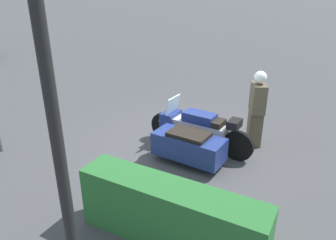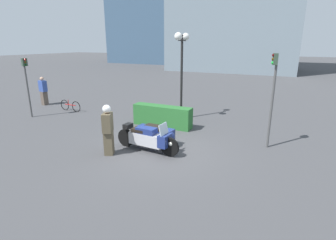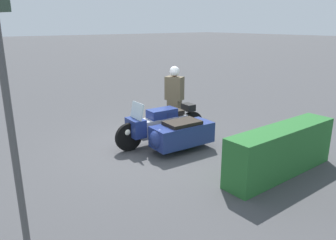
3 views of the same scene
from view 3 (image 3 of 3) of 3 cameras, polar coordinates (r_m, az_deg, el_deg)
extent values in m
plane|color=#424244|center=(8.26, -2.32, -4.86)|extent=(160.00, 160.00, 0.00)
cylinder|color=black|center=(8.02, -6.84, -2.97)|extent=(0.70, 0.14, 0.70)
cylinder|color=black|center=(9.02, 4.11, -0.68)|extent=(0.70, 0.14, 0.70)
cylinder|color=black|center=(8.06, 2.84, -3.36)|extent=(0.55, 0.13, 0.54)
cube|color=#B7B7BC|center=(8.45, -1.04, -0.99)|extent=(1.39, 0.49, 0.45)
cube|color=navy|center=(8.35, -1.05, 1.14)|extent=(0.77, 0.43, 0.24)
cube|color=black|center=(8.53, 0.69, 1.32)|extent=(0.57, 0.42, 0.12)
cube|color=navy|center=(8.04, -5.64, -1.30)|extent=(0.35, 0.56, 0.44)
cube|color=silver|center=(7.95, -5.41, 1.61)|extent=(0.15, 0.53, 0.40)
sphere|color=white|center=(7.96, -7.19, -2.06)|extent=(0.18, 0.18, 0.18)
cube|color=navy|center=(7.98, 2.50, -2.49)|extent=(1.58, 0.75, 0.50)
sphere|color=navy|center=(7.62, -1.46, -3.21)|extent=(0.47, 0.48, 0.47)
cube|color=black|center=(7.89, 2.52, -0.50)|extent=(0.88, 0.61, 0.09)
cube|color=black|center=(8.81, 3.54, 2.26)|extent=(0.26, 0.38, 0.18)
cube|color=brown|center=(9.73, 1.10, 1.11)|extent=(0.42, 0.44, 0.85)
cube|color=brown|center=(9.55, 1.13, 5.55)|extent=(0.49, 0.58, 0.68)
sphere|color=tan|center=(9.48, 1.14, 8.25)|extent=(0.23, 0.23, 0.23)
sphere|color=white|center=(9.47, 1.15, 8.49)|extent=(0.29, 0.29, 0.29)
cube|color=#28662D|center=(7.10, 19.10, -5.09)|extent=(2.89, 0.60, 1.01)
cylinder|color=#4C4C4C|center=(4.45, -25.32, -4.07)|extent=(0.09, 0.09, 3.12)
sphere|color=green|center=(4.27, -26.55, 17.39)|extent=(0.11, 0.11, 0.11)
camera|label=1|loc=(7.51, 53.99, 15.53)|focal=35.00mm
camera|label=2|loc=(14.32, -38.68, 16.54)|focal=28.00mm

